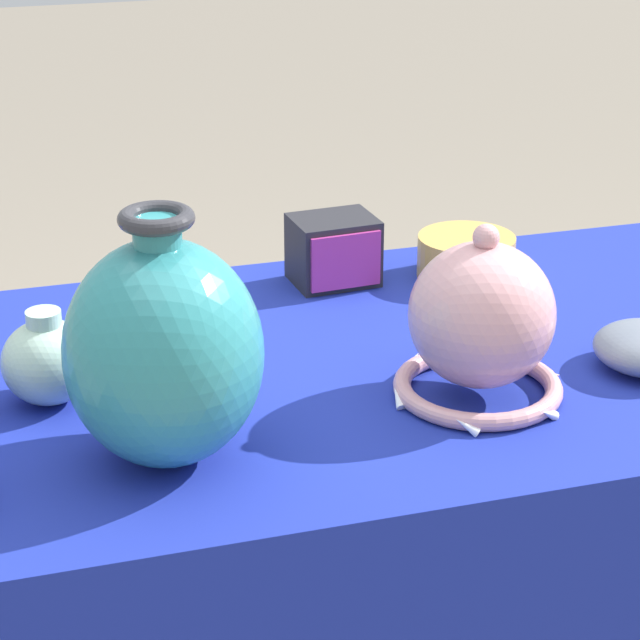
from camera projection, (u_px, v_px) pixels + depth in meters
display_table at (357, 409)px, 1.63m from camera, size 1.30×0.73×0.70m
vase_tall_bulbous at (164, 351)px, 1.33m from camera, size 0.22×0.22×0.29m
vase_dome_bell at (481, 325)px, 1.48m from camera, size 0.22×0.21×0.22m
mosaic_tile_box at (334, 251)px, 1.84m from camera, size 0.13×0.11×0.10m
jar_round_celadon at (48, 361)px, 1.48m from camera, size 0.11×0.11×0.12m
pot_squat_ochre at (466, 256)px, 1.86m from camera, size 0.15×0.15×0.06m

